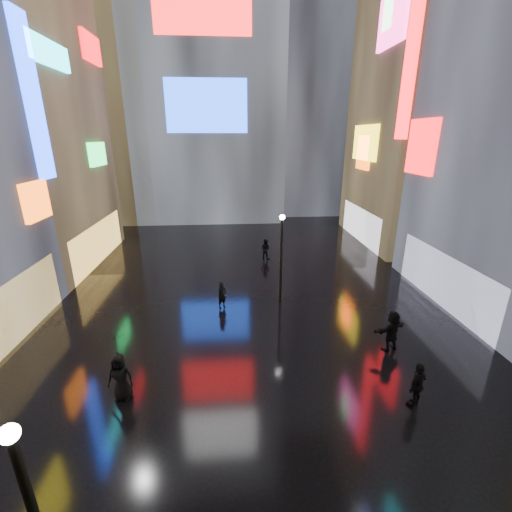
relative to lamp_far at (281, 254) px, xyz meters
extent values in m
plane|color=black|center=(-1.89, 1.93, -2.94)|extent=(140.00, 140.00, 0.00)
cube|color=#FFC659|center=(-12.99, -4.07, -1.44)|extent=(0.20, 10.00, 3.00)
cube|color=#DD4F0B|center=(-12.74, 0.25, 3.12)|extent=(0.25, 2.24, 1.94)
cube|color=#1135DD|center=(-12.74, 1.93, 8.06)|extent=(0.25, 1.40, 8.00)
cube|color=black|center=(-17.89, 7.93, 8.06)|extent=(10.00, 12.00, 22.00)
cube|color=#FFC659|center=(-12.99, 7.93, -1.44)|extent=(0.20, 10.00, 3.00)
cube|color=green|center=(-12.74, 9.75, 4.97)|extent=(0.25, 3.00, 1.71)
cube|color=#16BAD2|center=(-12.74, 4.54, 10.66)|extent=(0.25, 4.84, 1.37)
cube|color=red|center=(-12.74, 11.63, 12.36)|extent=(0.25, 3.32, 1.94)
cube|color=white|center=(9.21, -1.07, -1.44)|extent=(0.20, 9.00, 3.00)
cube|color=red|center=(8.96, 3.06, 5.64)|extent=(0.25, 2.99, 3.26)
cube|color=red|center=(8.96, 5.93, 11.06)|extent=(0.25, 1.40, 10.00)
cube|color=black|center=(14.11, 11.93, 11.06)|extent=(10.00, 12.00, 28.00)
cube|color=white|center=(9.21, 11.93, -1.44)|extent=(0.20, 9.00, 3.00)
cube|color=gold|center=(8.96, 12.25, 5.71)|extent=(0.25, 4.92, 2.91)
cube|color=#DD2C83|center=(8.96, 9.44, 14.07)|extent=(0.25, 4.36, 3.46)
cube|color=#DD4F0B|center=(8.96, 12.37, 4.90)|extent=(0.25, 2.63, 2.87)
cube|color=green|center=(8.96, 10.12, 14.99)|extent=(0.25, 1.69, 2.90)
cube|color=black|center=(-4.89, 25.93, 18.06)|extent=(16.00, 14.00, 42.00)
cube|color=#194CFF|center=(-4.89, 18.83, 9.06)|extent=(8.00, 0.20, 5.00)
cube|color=black|center=(7.11, 27.93, 14.06)|extent=(12.00, 12.00, 34.00)
cube|color=black|center=(-15.89, 23.93, 10.06)|extent=(10.00, 10.00, 26.00)
sphere|color=white|center=(-6.15, -13.85, 2.11)|extent=(0.30, 0.30, 0.30)
cylinder|color=black|center=(0.00, 0.00, -0.44)|extent=(0.16, 0.16, 5.00)
sphere|color=white|center=(0.00, 0.00, 2.11)|extent=(0.30, 0.30, 0.30)
imported|color=black|center=(3.66, -8.58, -2.06)|extent=(1.10, 0.95, 1.77)
imported|color=black|center=(-6.95, -7.40, -2.01)|extent=(0.94, 0.64, 1.86)
imported|color=black|center=(4.29, -5.17, -1.99)|extent=(1.86, 1.19, 1.92)
imported|color=black|center=(-3.39, -0.53, -2.18)|extent=(0.67, 0.63, 1.54)
imported|color=black|center=(-0.13, 7.48, -2.14)|extent=(0.98, 0.92, 1.61)
imported|color=black|center=(-6.95, -7.40, -0.66)|extent=(1.31, 1.31, 0.85)
camera|label=1|loc=(-2.80, -18.01, 6.27)|focal=24.00mm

